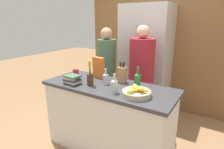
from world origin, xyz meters
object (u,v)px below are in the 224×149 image
knife_block (122,75)px  bottle_wine (114,85)px  fruit_bowl (136,93)px  bottle_oil (106,78)px  refrigerator (145,60)px  book_stack (72,80)px  bottle_vinegar (137,80)px  cereal_box (99,68)px  person_at_sink (107,70)px  person_in_blue (141,74)px  flower_vase (90,76)px  coffee_mug (76,72)px

knife_block → bottle_wine: 0.38m
fruit_bowl → bottle_oil: bottle_oil is taller
bottle_wine → refrigerator: bearing=99.8°
book_stack → bottle_vinegar: bottle_vinegar is taller
cereal_box → bottle_vinegar: size_ratio=1.11×
refrigerator → fruit_bowl: bearing=-70.9°
fruit_bowl → person_at_sink: person_at_sink is taller
knife_block → refrigerator: bearing=97.7°
refrigerator → person_in_blue: bearing=-72.7°
book_stack → person_in_blue: (0.54, 0.93, -0.06)m
flower_vase → book_stack: 0.25m
fruit_bowl → bottle_vinegar: 0.25m
knife_block → person_in_blue: size_ratio=0.17×
fruit_bowl → flower_vase: (-0.63, 0.01, 0.08)m
cereal_box → bottle_vinegar: cereal_box is taller
knife_block → person_at_sink: 0.73m
refrigerator → knife_block: bearing=-82.3°
refrigerator → flower_vase: bearing=-94.9°
bottle_oil → bottle_vinegar: size_ratio=0.77×
person_at_sink → bottle_vinegar: bearing=-62.1°
refrigerator → person_at_sink: refrigerator is taller
bottle_wine → person_in_blue: size_ratio=0.14×
cereal_box → person_at_sink: person_at_sink is taller
refrigerator → bottle_oil: 1.33m
refrigerator → bottle_wine: refrigerator is taller
refrigerator → cereal_box: size_ratio=6.72×
flower_vase → knife_block: bearing=47.3°
refrigerator → book_stack: bearing=-102.6°
refrigerator → flower_vase: (-0.12, -1.46, 0.05)m
cereal_box → bottle_wine: bearing=-37.2°
coffee_mug → person_at_sink: person_at_sink is taller
fruit_bowl → bottle_wine: bottle_wine is taller
knife_block → book_stack: knife_block is taller
book_stack → person_in_blue: person_in_blue is taller
cereal_box → bottle_wine: (0.48, -0.37, -0.06)m
fruit_bowl → flower_vase: size_ratio=0.96×
knife_block → bottle_wine: (0.11, -0.36, -0.02)m
fruit_bowl → person_at_sink: size_ratio=0.20×
knife_block → book_stack: size_ratio=1.32×
knife_block → bottle_vinegar: size_ratio=1.07×
book_stack → fruit_bowl: bearing=4.9°
person_in_blue → book_stack: bearing=-101.7°
fruit_bowl → book_stack: (-0.86, -0.07, 0.02)m
bottle_oil → bottle_wine: bottle_wine is taller
knife_block → bottle_oil: (-0.14, -0.17, -0.03)m
book_stack → person_in_blue: size_ratio=0.13×
bottle_vinegar → bottle_wine: size_ratio=1.19×
knife_block → bottle_vinegar: bearing=-19.3°
knife_block → bottle_vinegar: 0.28m
book_stack → coffee_mug: bearing=126.5°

